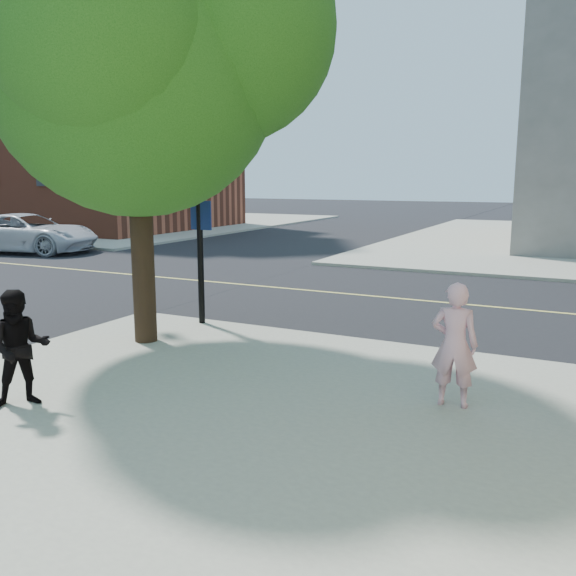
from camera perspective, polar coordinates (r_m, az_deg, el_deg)
The scene contains 11 objects.
ground at distance 13.32m, azimuth -9.99°, elevation -3.09°, with size 140.00×140.00×0.00m, color black.
road_ew at distance 17.06m, azimuth -0.99°, elevation 0.02°, with size 140.00×9.00×0.01m, color black.
road_ns at distance 17.12m, azimuth -24.98°, elevation -0.91°, with size 9.00×140.00×0.01m, color black.
sidewalk_nw at distance 44.41m, azimuth -17.49°, elevation 5.94°, with size 26.00×25.00×0.12m, color #9A9A88.
church at distance 39.92m, azimuth -18.43°, elevation 15.70°, with size 15.20×12.00×14.40m.
office_block at distance 51.64m, azimuth -25.18°, elevation 16.08°, with size 12.00×14.08×18.00m.
man_on_phone at distance 8.13m, azimuth 15.26°, elevation -5.13°, with size 0.59×0.39×1.62m, color #E3A1B1.
pedestrian at distance 8.58m, azimuth -23.70°, elevation -5.16°, with size 0.74×0.58×1.53m, color black.
street_tree at distance 11.23m, azimuth -13.61°, elevation 22.06°, with size 6.15×5.59×8.16m.
signal_pole at distance 13.62m, azimuth -15.98°, elevation 12.60°, with size 3.87×0.44×4.37m.
car_a at distance 27.28m, azimuth -23.19°, elevation 4.72°, with size 2.66×5.76×1.60m, color silver.
Camera 1 is at (7.77, -10.38, 3.04)m, focal length 38.13 mm.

